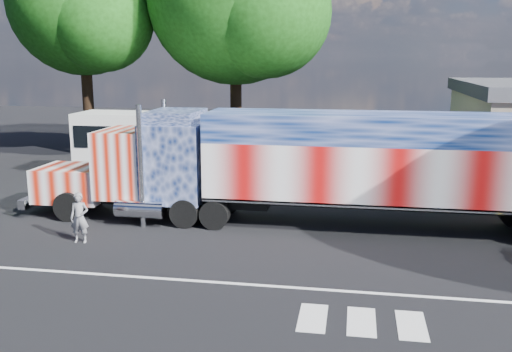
% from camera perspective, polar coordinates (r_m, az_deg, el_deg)
% --- Properties ---
extents(ground, '(100.00, 100.00, 0.00)m').
position_cam_1_polar(ground, '(19.49, -1.53, -7.28)').
color(ground, black).
extents(lane_markings, '(30.00, 2.67, 0.01)m').
position_cam_1_polar(lane_markings, '(15.76, 1.93, -12.07)').
color(lane_markings, silver).
rests_on(lane_markings, ground).
extents(semi_truck, '(21.84, 3.45, 4.66)m').
position_cam_1_polar(semi_truck, '(21.71, 6.72, 1.19)').
color(semi_truck, black).
rests_on(semi_truck, ground).
extents(coach_bus, '(12.18, 2.83, 3.54)m').
position_cam_1_polar(coach_bus, '(29.32, -6.26, 2.89)').
color(coach_bus, white).
rests_on(coach_bus, ground).
extents(woman, '(0.70, 0.50, 1.78)m').
position_cam_1_polar(woman, '(20.81, -17.24, -4.01)').
color(woman, slate).
rests_on(woman, ground).
extents(tree_nw_a, '(9.50, 9.04, 14.21)m').
position_cam_1_polar(tree_nw_a, '(38.51, -16.82, 16.23)').
color(tree_nw_a, black).
rests_on(tree_nw_a, ground).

